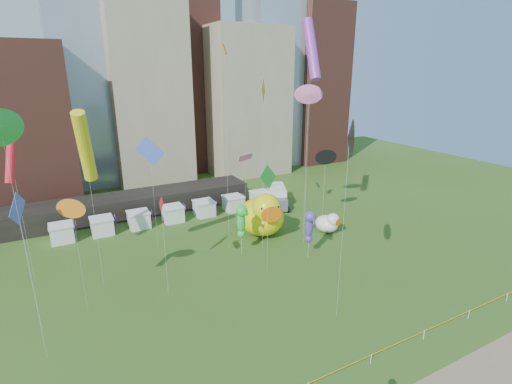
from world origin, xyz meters
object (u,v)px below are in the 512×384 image
big_duck (262,215)px  box_truck (277,196)px  small_duck (328,223)px  seahorse_purple (310,224)px  seahorse_green (242,219)px

big_duck → box_truck: big_duck is taller
big_duck → small_duck: big_duck is taller
big_duck → box_truck: (8.07, 9.42, -1.38)m
big_duck → seahorse_purple: size_ratio=1.50×
seahorse_green → box_truck: 18.96m
seahorse_purple → big_duck: bearing=110.9°
small_duck → box_truck: 12.96m
big_duck → seahorse_green: (-5.04, -3.92, 1.73)m
seahorse_green → seahorse_purple: (6.79, -4.50, -0.37)m
seahorse_purple → box_truck: bearing=79.7°
small_duck → seahorse_purple: 8.87m
small_duck → seahorse_purple: bearing=-155.2°
big_duck → small_duck: bearing=-11.1°
seahorse_green → box_truck: (13.11, 13.34, -3.11)m
seahorse_green → big_duck: bearing=30.4°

